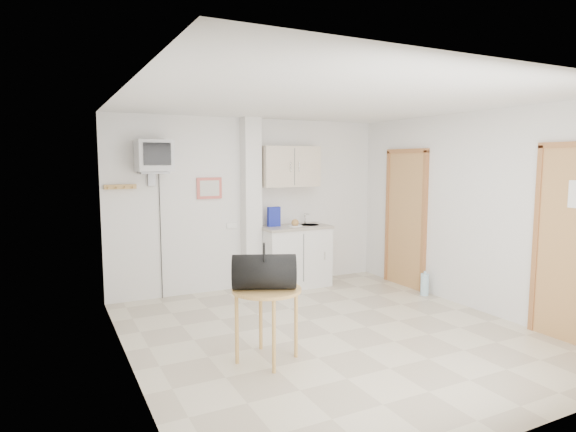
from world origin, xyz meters
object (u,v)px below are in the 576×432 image
duffel_bag (264,271)px  water_bottle (425,284)px  round_table (267,298)px  crt_television (154,157)px

duffel_bag → water_bottle: (2.93, 1.03, -0.71)m
round_table → water_bottle: (2.90, 1.02, -0.46)m
round_table → duffel_bag: size_ratio=1.05×
water_bottle → crt_television: bearing=158.9°
round_table → duffel_bag: bearing=-160.4°
duffel_bag → crt_television: bearing=125.8°
duffel_bag → water_bottle: bearing=43.3°
crt_television → duffel_bag: size_ratio=3.22×
crt_television → water_bottle: size_ratio=6.23×
water_bottle → duffel_bag: bearing=-160.6°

